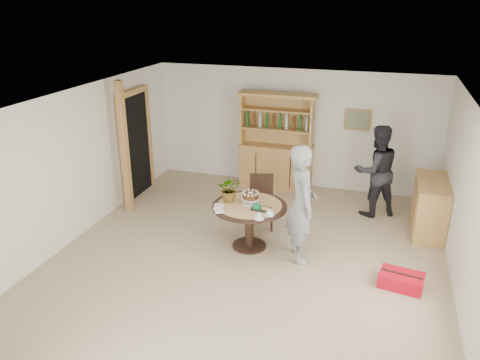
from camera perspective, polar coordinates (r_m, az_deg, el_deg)
The scene contains 17 objects.
ground at distance 7.37m, azimuth 0.63°, elevation -10.15°, with size 7.00×7.00×0.00m, color tan.
room_shell at distance 6.63m, azimuth 0.73°, elevation 2.77°, with size 6.04×7.04×2.52m.
doorway at distance 9.71m, azimuth -12.63°, elevation 4.47°, with size 0.13×1.10×2.18m.
pine_post at distance 8.90m, azimuth -13.90°, elevation 3.76°, with size 0.12×0.12×2.50m, color #B2864B.
hutch at distance 10.00m, azimuth 4.42°, elevation 2.94°, with size 1.62×0.54×2.04m.
sideboard at distance 8.75m, azimuth 22.16°, elevation -3.03°, with size 0.54×1.26×0.94m.
dining_table at distance 7.56m, azimuth 1.17°, elevation -4.09°, with size 1.20×1.20×0.76m.
dining_chair at distance 8.32m, azimuth 2.63°, elevation -2.14°, with size 0.52×0.52×0.95m.
birthday_cake at distance 7.49m, azimuth 1.29°, elevation -2.01°, with size 0.30×0.30×0.20m.
flower_vase at distance 7.55m, azimuth -1.25°, elevation -1.08°, with size 0.38×0.33×0.42m, color #3F7233.
gift_tray at distance 7.32m, azimuth 2.52°, elevation -3.43°, with size 0.30×0.20×0.08m.
coffee_cup_a at distance 7.14m, azimuth 3.63°, elevation -4.03°, with size 0.15×0.15×0.09m.
coffee_cup_b at distance 7.02m, azimuth 2.34°, elevation -4.51°, with size 0.15×0.15×0.08m.
napkins at distance 7.33m, azimuth -2.60°, elevation -3.48°, with size 0.24×0.33×0.03m.
teen_boy at distance 7.16m, azimuth 7.51°, elevation -2.91°, with size 0.68×0.45×1.87m, color gray.
adult_person at distance 8.96m, azimuth 16.24°, elevation 1.08°, with size 0.84×0.66×1.74m, color black.
red_suitcase at distance 7.19m, azimuth 19.06°, elevation -11.47°, with size 0.66×0.49×0.21m.
Camera 1 is at (1.81, -6.00, 3.88)m, focal length 35.00 mm.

